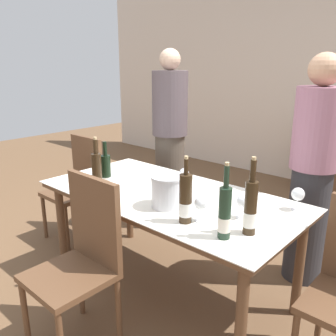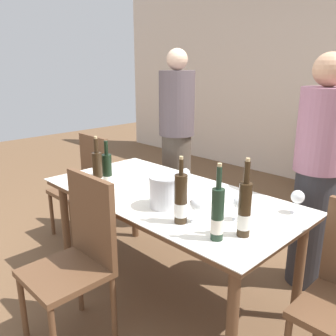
{
  "view_description": "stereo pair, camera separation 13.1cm",
  "coord_description": "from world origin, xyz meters",
  "px_view_note": "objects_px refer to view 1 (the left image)",
  "views": [
    {
      "loc": [
        1.49,
        -1.66,
        1.56
      ],
      "look_at": [
        0.0,
        0.0,
        0.91
      ],
      "focal_mm": 38.0,
      "sensor_mm": 36.0,
      "label": 1
    },
    {
      "loc": [
        1.59,
        -1.56,
        1.56
      ],
      "look_at": [
        0.0,
        0.0,
        0.91
      ],
      "focal_mm": 38.0,
      "sensor_mm": 36.0,
      "label": 2
    }
  ],
  "objects_px": {
    "wine_bottle_4": "(106,174)",
    "person_host": "(170,142)",
    "dining_table": "(168,203)",
    "chair_near_front": "(82,253)",
    "wine_bottle_1": "(186,200)",
    "ice_bucket": "(168,190)",
    "wine_bottle_0": "(250,208)",
    "person_guest_left": "(313,173)",
    "wine_glass_1": "(201,204)",
    "wine_glass_2": "(243,202)",
    "wine_bottle_2": "(97,176)",
    "wine_bottle_3": "(225,213)",
    "wine_glass_4": "(298,195)",
    "chair_left_end": "(79,182)",
    "wine_glass_0": "(98,164)",
    "wine_glass_3": "(184,174)"
  },
  "relations": [
    {
      "from": "wine_bottle_4",
      "to": "person_host",
      "type": "relative_size",
      "value": 0.2
    },
    {
      "from": "dining_table",
      "to": "chair_near_front",
      "type": "distance_m",
      "value": 0.68
    },
    {
      "from": "wine_bottle_1",
      "to": "ice_bucket",
      "type": "bearing_deg",
      "value": 155.95
    },
    {
      "from": "wine_bottle_0",
      "to": "person_guest_left",
      "type": "bearing_deg",
      "value": 92.34
    },
    {
      "from": "wine_glass_1",
      "to": "wine_glass_2",
      "type": "relative_size",
      "value": 1.04
    },
    {
      "from": "dining_table",
      "to": "chair_near_front",
      "type": "relative_size",
      "value": 1.83
    },
    {
      "from": "wine_bottle_2",
      "to": "wine_bottle_1",
      "type": "bearing_deg",
      "value": 5.95
    },
    {
      "from": "ice_bucket",
      "to": "wine_bottle_3",
      "type": "distance_m",
      "value": 0.49
    },
    {
      "from": "chair_near_front",
      "to": "wine_bottle_0",
      "type": "bearing_deg",
      "value": 34.91
    },
    {
      "from": "dining_table",
      "to": "wine_glass_4",
      "type": "bearing_deg",
      "value": 22.49
    },
    {
      "from": "ice_bucket",
      "to": "wine_bottle_2",
      "type": "distance_m",
      "value": 0.49
    },
    {
      "from": "dining_table",
      "to": "wine_bottle_2",
      "type": "distance_m",
      "value": 0.51
    },
    {
      "from": "wine_bottle_0",
      "to": "chair_left_end",
      "type": "relative_size",
      "value": 0.44
    },
    {
      "from": "wine_bottle_4",
      "to": "wine_glass_4",
      "type": "bearing_deg",
      "value": 27.02
    },
    {
      "from": "wine_bottle_4",
      "to": "wine_glass_4",
      "type": "relative_size",
      "value": 2.49
    },
    {
      "from": "wine_bottle_1",
      "to": "wine_bottle_2",
      "type": "bearing_deg",
      "value": -174.05
    },
    {
      "from": "wine_glass_0",
      "to": "chair_near_front",
      "type": "bearing_deg",
      "value": -44.16
    },
    {
      "from": "wine_bottle_1",
      "to": "wine_glass_3",
      "type": "xyz_separation_m",
      "value": [
        -0.38,
        0.45,
        -0.04
      ]
    },
    {
      "from": "wine_glass_4",
      "to": "chair_left_end",
      "type": "relative_size",
      "value": 0.15
    },
    {
      "from": "wine_bottle_3",
      "to": "person_guest_left",
      "type": "distance_m",
      "value": 1.07
    },
    {
      "from": "wine_bottle_2",
      "to": "wine_glass_0",
      "type": "bearing_deg",
      "value": 142.49
    },
    {
      "from": "wine_bottle_1",
      "to": "chair_near_front",
      "type": "bearing_deg",
      "value": -135.52
    },
    {
      "from": "wine_bottle_4",
      "to": "wine_bottle_2",
      "type": "bearing_deg",
      "value": -77.39
    },
    {
      "from": "wine_bottle_0",
      "to": "wine_glass_2",
      "type": "relative_size",
      "value": 2.94
    },
    {
      "from": "wine_bottle_3",
      "to": "wine_bottle_4",
      "type": "height_order",
      "value": "wine_bottle_3"
    },
    {
      "from": "wine_glass_0",
      "to": "chair_left_end",
      "type": "height_order",
      "value": "chair_left_end"
    },
    {
      "from": "person_host",
      "to": "wine_bottle_1",
      "type": "bearing_deg",
      "value": -45.01
    },
    {
      "from": "wine_glass_1",
      "to": "person_host",
      "type": "distance_m",
      "value": 1.51
    },
    {
      "from": "wine_bottle_3",
      "to": "wine_bottle_4",
      "type": "bearing_deg",
      "value": 178.12
    },
    {
      "from": "wine_bottle_1",
      "to": "person_guest_left",
      "type": "distance_m",
      "value": 1.09
    },
    {
      "from": "wine_glass_2",
      "to": "person_host",
      "type": "bearing_deg",
      "value": 147.32
    },
    {
      "from": "wine_glass_3",
      "to": "person_guest_left",
      "type": "distance_m",
      "value": 0.9
    },
    {
      "from": "wine_glass_4",
      "to": "wine_glass_0",
      "type": "bearing_deg",
      "value": -164.61
    },
    {
      "from": "chair_near_front",
      "to": "person_host",
      "type": "height_order",
      "value": "person_host"
    },
    {
      "from": "wine_glass_4",
      "to": "wine_bottle_4",
      "type": "bearing_deg",
      "value": -152.98
    },
    {
      "from": "person_guest_left",
      "to": "dining_table",
      "type": "bearing_deg",
      "value": -129.68
    },
    {
      "from": "dining_table",
      "to": "wine_bottle_4",
      "type": "relative_size",
      "value": 5.13
    },
    {
      "from": "wine_bottle_3",
      "to": "wine_glass_1",
      "type": "relative_size",
      "value": 2.74
    },
    {
      "from": "wine_bottle_4",
      "to": "chair_near_front",
      "type": "distance_m",
      "value": 0.6
    },
    {
      "from": "wine_glass_4",
      "to": "wine_glass_3",
      "type": "bearing_deg",
      "value": -170.88
    },
    {
      "from": "wine_bottle_4",
      "to": "chair_near_front",
      "type": "height_order",
      "value": "wine_bottle_4"
    },
    {
      "from": "wine_bottle_1",
      "to": "wine_glass_0",
      "type": "relative_size",
      "value": 2.6
    },
    {
      "from": "wine_glass_0",
      "to": "wine_glass_3",
      "type": "bearing_deg",
      "value": 22.45
    },
    {
      "from": "wine_bottle_0",
      "to": "wine_glass_4",
      "type": "height_order",
      "value": "wine_bottle_0"
    },
    {
      "from": "wine_glass_0",
      "to": "wine_glass_1",
      "type": "distance_m",
      "value": 1.08
    },
    {
      "from": "wine_bottle_2",
      "to": "chair_near_front",
      "type": "distance_m",
      "value": 0.54
    },
    {
      "from": "wine_bottle_2",
      "to": "wine_glass_1",
      "type": "relative_size",
      "value": 2.75
    },
    {
      "from": "dining_table",
      "to": "person_guest_left",
      "type": "height_order",
      "value": "person_guest_left"
    },
    {
      "from": "dining_table",
      "to": "wine_glass_0",
      "type": "relative_size",
      "value": 12.33
    },
    {
      "from": "wine_glass_4",
      "to": "person_host",
      "type": "distance_m",
      "value": 1.54
    }
  ]
}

